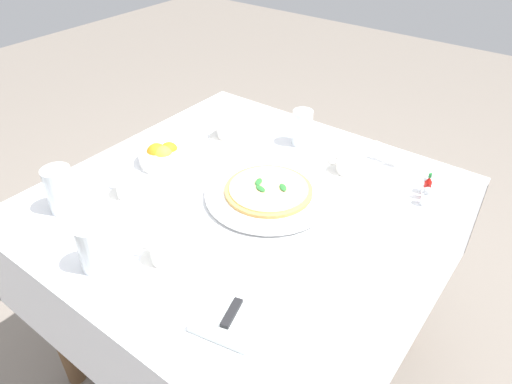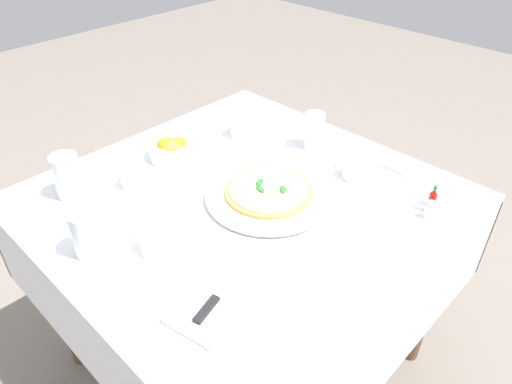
% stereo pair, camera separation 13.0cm
% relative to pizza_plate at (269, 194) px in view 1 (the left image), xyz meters
% --- Properties ---
extents(ground_plane, '(8.00, 8.00, 0.00)m').
position_rel_pizza_plate_xyz_m(ground_plane, '(-0.05, 0.05, -0.74)').
color(ground_plane, slate).
extents(dining_table, '(1.05, 1.05, 0.73)m').
position_rel_pizza_plate_xyz_m(dining_table, '(-0.05, 0.05, -0.15)').
color(dining_table, white).
rests_on(dining_table, ground_plane).
extents(pizza_plate, '(0.36, 0.36, 0.02)m').
position_rel_pizza_plate_xyz_m(pizza_plate, '(0.00, 0.00, 0.00)').
color(pizza_plate, white).
rests_on(pizza_plate, dining_table).
extents(pizza, '(0.25, 0.25, 0.02)m').
position_rel_pizza_plate_xyz_m(pizza, '(0.00, 0.00, 0.01)').
color(pizza, tan).
rests_on(pizza, pizza_plate).
extents(coffee_cup_left_edge, '(0.13, 0.13, 0.06)m').
position_rel_pizza_plate_xyz_m(coffee_cup_left_edge, '(-0.23, 0.31, 0.02)').
color(coffee_cup_left_edge, white).
rests_on(coffee_cup_left_edge, dining_table).
extents(coffee_cup_far_right, '(0.13, 0.13, 0.07)m').
position_rel_pizza_plate_xyz_m(coffee_cup_far_right, '(0.19, 0.31, 0.02)').
color(coffee_cup_far_right, white).
rests_on(coffee_cup_far_right, dining_table).
extents(coffee_cup_far_left, '(0.13, 0.13, 0.06)m').
position_rel_pizza_plate_xyz_m(coffee_cup_far_left, '(0.24, -0.12, 0.02)').
color(coffee_cup_far_left, white).
rests_on(coffee_cup_far_left, dining_table).
extents(coffee_cup_near_left, '(0.13, 0.13, 0.07)m').
position_rel_pizza_plate_xyz_m(coffee_cup_near_left, '(-0.35, 0.04, 0.02)').
color(coffee_cup_near_left, white).
rests_on(coffee_cup_near_left, dining_table).
extents(water_glass_right_edge, '(0.07, 0.07, 0.12)m').
position_rel_pizza_plate_xyz_m(water_glass_right_edge, '(-0.46, 0.16, 0.04)').
color(water_glass_right_edge, white).
rests_on(water_glass_right_edge, dining_table).
extents(water_glass_back_corner, '(0.06, 0.06, 0.12)m').
position_rel_pizza_plate_xyz_m(water_glass_back_corner, '(0.31, 0.09, 0.04)').
color(water_glass_back_corner, white).
rests_on(water_glass_back_corner, dining_table).
extents(water_glass_center_back, '(0.08, 0.08, 0.13)m').
position_rel_pizza_plate_xyz_m(water_glass_center_back, '(-0.38, 0.41, 0.04)').
color(water_glass_center_back, white).
rests_on(water_glass_center_back, dining_table).
extents(napkin_folded, '(0.24, 0.17, 0.02)m').
position_rel_pizza_plate_xyz_m(napkin_folded, '(-0.35, -0.18, -0.00)').
color(napkin_folded, white).
rests_on(napkin_folded, dining_table).
extents(dinner_knife, '(0.19, 0.07, 0.01)m').
position_rel_pizza_plate_xyz_m(dinner_knife, '(-0.35, -0.18, 0.01)').
color(dinner_knife, silver).
rests_on(dinner_knife, napkin_folded).
extents(citrus_bowl, '(0.15, 0.15, 0.07)m').
position_rel_pizza_plate_xyz_m(citrus_bowl, '(-0.05, 0.37, 0.02)').
color(citrus_bowl, white).
rests_on(citrus_bowl, dining_table).
extents(hot_sauce_bottle, '(0.02, 0.02, 0.08)m').
position_rel_pizza_plate_xyz_m(hot_sauce_bottle, '(0.26, -0.35, 0.02)').
color(hot_sauce_bottle, '#B7140F').
rests_on(hot_sauce_bottle, dining_table).
extents(salt_shaker, '(0.03, 0.03, 0.06)m').
position_rel_pizza_plate_xyz_m(salt_shaker, '(0.29, -0.34, 0.01)').
color(salt_shaker, white).
rests_on(salt_shaker, dining_table).
extents(pepper_shaker, '(0.03, 0.03, 0.06)m').
position_rel_pizza_plate_xyz_m(pepper_shaker, '(0.23, -0.36, 0.01)').
color(pepper_shaker, white).
rests_on(pepper_shaker, dining_table).
extents(menu_card, '(0.02, 0.09, 0.06)m').
position_rel_pizza_plate_xyz_m(menu_card, '(0.37, -0.19, 0.02)').
color(menu_card, white).
rests_on(menu_card, dining_table).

